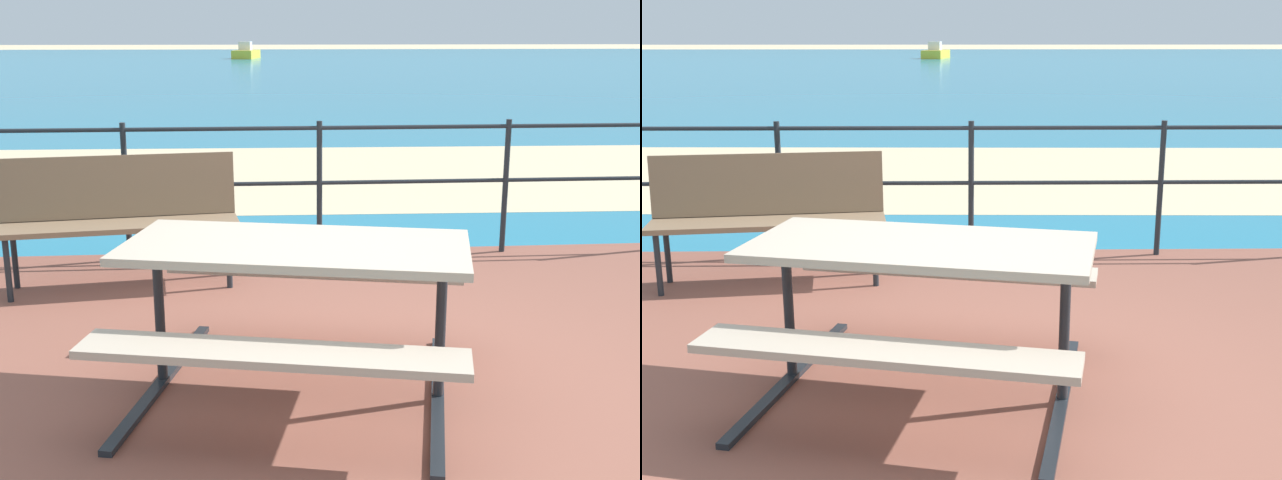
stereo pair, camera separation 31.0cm
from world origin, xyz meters
TOP-DOWN VIEW (x-y plane):
  - ground_plane at (0.00, 0.00)m, footprint 240.00×240.00m
  - patio_paving at (0.00, 0.00)m, footprint 6.40×5.20m
  - sea_water at (0.00, 40.00)m, footprint 90.00×90.00m
  - beach_strip at (0.00, 6.51)m, footprint 54.11×6.30m
  - picnic_table at (-0.31, -0.03)m, footprint 1.89×1.79m
  - park_bench at (-1.43, 1.81)m, footprint 1.64×0.62m
  - railing_fence at (0.00, 2.44)m, footprint 5.94×0.04m
  - boat_mid at (-0.90, 53.88)m, footprint 2.02×4.36m

SIDE VIEW (x-z plane):
  - ground_plane at x=0.00m, z-range 0.00..0.00m
  - sea_water at x=0.00m, z-range 0.00..0.01m
  - beach_strip at x=0.00m, z-range 0.00..0.01m
  - patio_paving at x=0.00m, z-range 0.00..0.06m
  - boat_mid at x=-0.90m, z-range -0.21..0.94m
  - park_bench at x=-1.43m, z-range 0.15..1.05m
  - picnic_table at x=-0.31m, z-range 0.26..1.02m
  - railing_fence at x=0.00m, z-range 0.20..1.26m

